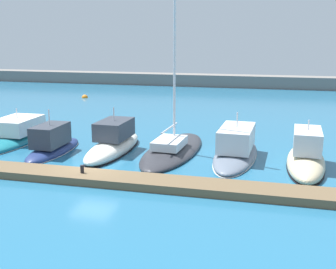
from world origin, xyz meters
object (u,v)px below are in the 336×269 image
object	(u,v)px
motorboat_sand_seventh	(306,157)
dock_bollard	(82,169)
motorboat_slate_sixth	(236,148)
mooring_buoy_orange	(85,98)
motorboat_teal_second	(19,135)
motorboat_navy_third	(53,144)
sailboat_charcoal_fifth	(173,149)
motorboat_ivory_fourth	(114,143)

from	to	relation	value
motorboat_sand_seventh	dock_bollard	size ratio (longest dim) A/B	17.56
motorboat_slate_sixth	mooring_buoy_orange	world-z (taller)	motorboat_slate_sixth
mooring_buoy_orange	dock_bollard	world-z (taller)	dock_bollard
motorboat_teal_second	motorboat_navy_third	size ratio (longest dim) A/B	1.60
mooring_buoy_orange	motorboat_teal_second	bearing A→B (deg)	-77.83
sailboat_charcoal_fifth	motorboat_teal_second	bearing A→B (deg)	91.19
motorboat_sand_seventh	mooring_buoy_orange	distance (m)	34.28
motorboat_teal_second	motorboat_sand_seventh	bearing A→B (deg)	-94.96
motorboat_ivory_fourth	sailboat_charcoal_fifth	size ratio (longest dim) A/B	0.52
motorboat_slate_sixth	dock_bollard	xyz separation A→B (m)	(-7.78, -6.57, 0.08)
motorboat_ivory_fourth	motorboat_slate_sixth	xyz separation A→B (m)	(8.19, 0.79, -0.05)
motorboat_sand_seventh	sailboat_charcoal_fifth	bearing A→B (deg)	86.10
motorboat_slate_sixth	mooring_buoy_orange	xyz separation A→B (m)	(-21.01, 22.12, -0.57)
motorboat_sand_seventh	dock_bollard	xyz separation A→B (m)	(-12.05, -5.56, 0.08)
motorboat_ivory_fourth	mooring_buoy_orange	size ratio (longest dim) A/B	10.14
motorboat_teal_second	motorboat_navy_third	distance (m)	4.85
motorboat_teal_second	dock_bollard	size ratio (longest dim) A/B	22.97
motorboat_teal_second	sailboat_charcoal_fifth	xyz separation A→B (m)	(12.11, -0.47, -0.17)
motorboat_teal_second	dock_bollard	world-z (taller)	motorboat_teal_second
motorboat_navy_third	sailboat_charcoal_fifth	xyz separation A→B (m)	(7.90, 1.94, -0.30)
motorboat_navy_third	motorboat_ivory_fourth	world-z (taller)	motorboat_ivory_fourth
motorboat_navy_third	motorboat_sand_seventh	distance (m)	16.45
motorboat_slate_sixth	mooring_buoy_orange	distance (m)	30.51
dock_bollard	motorboat_ivory_fourth	bearing A→B (deg)	94.09
sailboat_charcoal_fifth	dock_bollard	size ratio (longest dim) A/B	34.44
motorboat_navy_third	dock_bollard	world-z (taller)	motorboat_navy_third
motorboat_sand_seventh	dock_bollard	bearing A→B (deg)	117.79
sailboat_charcoal_fifth	motorboat_navy_third	bearing A→B (deg)	107.18
motorboat_ivory_fourth	motorboat_sand_seventh	world-z (taller)	motorboat_ivory_fourth
motorboat_sand_seventh	mooring_buoy_orange	xyz separation A→B (m)	(-25.29, 23.13, -0.58)
motorboat_teal_second	motorboat_slate_sixth	distance (m)	16.36
motorboat_teal_second	motorboat_ivory_fourth	world-z (taller)	motorboat_ivory_fourth
sailboat_charcoal_fifth	motorboat_slate_sixth	distance (m)	4.25
motorboat_teal_second	dock_bollard	xyz separation A→B (m)	(8.57, -7.06, 0.22)
motorboat_ivory_fourth	motorboat_teal_second	bearing A→B (deg)	82.93
motorboat_navy_third	motorboat_ivory_fourth	distance (m)	4.11
dock_bollard	motorboat_navy_third	bearing A→B (deg)	133.16
sailboat_charcoal_fifth	dock_bollard	xyz separation A→B (m)	(-3.53, -6.59, 0.40)
mooring_buoy_orange	dock_bollard	size ratio (longest dim) A/B	1.78
motorboat_navy_third	mooring_buoy_orange	size ratio (longest dim) A/B	8.08
motorboat_teal_second	motorboat_slate_sixth	xyz separation A→B (m)	(16.35, -0.49, 0.15)
motorboat_ivory_fourth	motorboat_slate_sixth	size ratio (longest dim) A/B	0.90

